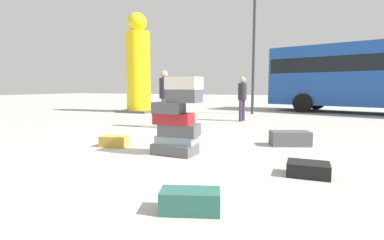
# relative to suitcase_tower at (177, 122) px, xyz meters

# --- Properties ---
(ground_plane) EXTENTS (80.00, 80.00, 0.00)m
(ground_plane) POSITION_rel_suitcase_tower_xyz_m (-0.35, -0.33, -0.60)
(ground_plane) COLOR #ADA89E
(suitcase_tower) EXTENTS (0.90, 0.55, 1.38)m
(suitcase_tower) POSITION_rel_suitcase_tower_xyz_m (0.00, 0.00, 0.00)
(suitcase_tower) COLOR #4C4C51
(suitcase_tower) RESTS_ON ground
(suitcase_black_white_trunk) EXTENTS (0.56, 0.41, 0.19)m
(suitcase_black_white_trunk) POSITION_rel_suitcase_tower_xyz_m (2.19, -0.44, -0.51)
(suitcase_black_white_trunk) COLOR black
(suitcase_black_white_trunk) RESTS_ON ground
(suitcase_charcoal_right_side) EXTENTS (0.88, 0.67, 0.30)m
(suitcase_charcoal_right_side) POSITION_rel_suitcase_tower_xyz_m (1.81, 1.65, -0.45)
(suitcase_charcoal_right_side) COLOR #4C4C51
(suitcase_charcoal_right_side) RESTS_ON ground
(suitcase_tan_foreground_near) EXTENTS (0.57, 0.37, 0.22)m
(suitcase_tan_foreground_near) POSITION_rel_suitcase_tower_xyz_m (-1.49, 0.12, -0.49)
(suitcase_tan_foreground_near) COLOR #B28C33
(suitcase_tan_foreground_near) RESTS_ON ground
(suitcase_teal_foreground_far) EXTENTS (0.64, 0.45, 0.22)m
(suitcase_teal_foreground_far) POSITION_rel_suitcase_tower_xyz_m (1.15, -2.13, -0.49)
(suitcase_teal_foreground_far) COLOR #26594C
(suitcase_teal_foreground_far) RESTS_ON ground
(person_bearded_onlooker) EXTENTS (0.30, 0.33, 1.57)m
(person_bearded_onlooker) POSITION_rel_suitcase_tower_xyz_m (-0.11, 5.56, 0.33)
(person_bearded_onlooker) COLOR #3F334C
(person_bearded_onlooker) RESTS_ON ground
(person_tourist_with_camera) EXTENTS (0.30, 0.33, 1.70)m
(person_tourist_with_camera) POSITION_rel_suitcase_tower_xyz_m (-1.87, 3.01, 0.42)
(person_tourist_with_camera) COLOR #3F334C
(person_tourist_with_camera) RESTS_ON ground
(yellow_dummy_statue) EXTENTS (1.61, 1.61, 4.71)m
(yellow_dummy_statue) POSITION_rel_suitcase_tower_xyz_m (-5.63, 7.40, 1.51)
(yellow_dummy_statue) COLOR yellow
(yellow_dummy_statue) RESTS_ON ground
(lamp_post) EXTENTS (0.36, 0.36, 6.84)m
(lamp_post) POSITION_rel_suitcase_tower_xyz_m (-0.30, 8.45, 3.79)
(lamp_post) COLOR #333338
(lamp_post) RESTS_ON ground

